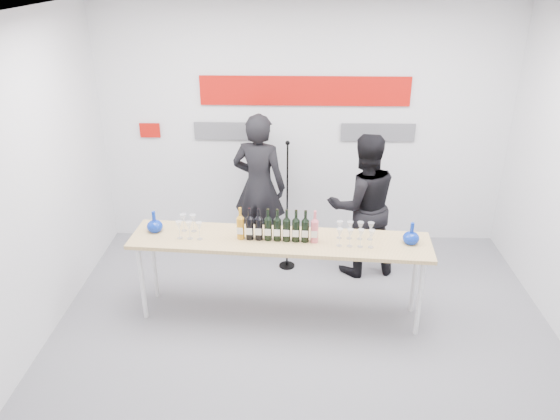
{
  "coord_description": "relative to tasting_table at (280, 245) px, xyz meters",
  "views": [
    {
      "loc": [
        -0.1,
        -4.48,
        3.39
      ],
      "look_at": [
        -0.24,
        0.34,
        1.15
      ],
      "focal_mm": 35.0,
      "sensor_mm": 36.0,
      "label": 1
    }
  ],
  "objects": [
    {
      "name": "signage",
      "position": [
        0.19,
        1.73,
        0.99
      ],
      "size": [
        3.38,
        0.02,
        0.79
      ],
      "color": "#AF0D07",
      "rests_on": "back_wall"
    },
    {
      "name": "decanter_left",
      "position": [
        -1.26,
        0.14,
        0.17
      ],
      "size": [
        0.16,
        0.16,
        0.21
      ],
      "primitive_type": null,
      "color": "#08279A",
      "rests_on": "tasting_table"
    },
    {
      "name": "glasses_left",
      "position": [
        -0.9,
        0.05,
        0.16
      ],
      "size": [
        0.26,
        0.24,
        0.18
      ],
      "color": "silver",
      "rests_on": "tasting_table"
    },
    {
      "name": "presenter_left",
      "position": [
        -0.29,
        1.32,
        0.08
      ],
      "size": [
        0.74,
        0.58,
        1.79
      ],
      "primitive_type": "imported",
      "rotation": [
        0.0,
        0.0,
        2.88
      ],
      "color": "black",
      "rests_on": "ground"
    },
    {
      "name": "glasses_right",
      "position": [
        0.73,
        -0.05,
        0.16
      ],
      "size": [
        0.37,
        0.24,
        0.18
      ],
      "color": "silver",
      "rests_on": "tasting_table"
    },
    {
      "name": "wine_bottles",
      "position": [
        -0.02,
        -0.02,
        0.23
      ],
      "size": [
        0.8,
        0.13,
        0.33
      ],
      "rotation": [
        0.0,
        0.0,
        -0.07
      ],
      "color": "#BF7F19",
      "rests_on": "tasting_table"
    },
    {
      "name": "mic_stand",
      "position": [
        0.06,
        0.96,
        -0.33
      ],
      "size": [
        0.19,
        0.19,
        1.59
      ],
      "rotation": [
        0.0,
        0.0,
        0.25
      ],
      "color": "black",
      "rests_on": "ground"
    },
    {
      "name": "ground",
      "position": [
        0.24,
        -0.24,
        -0.82
      ],
      "size": [
        5.0,
        5.0,
        0.0
      ],
      "primitive_type": "plane",
      "color": "slate",
      "rests_on": "ground"
    },
    {
      "name": "tasting_table",
      "position": [
        0.0,
        0.0,
        0.0
      ],
      "size": [
        2.98,
        0.79,
        0.88
      ],
      "rotation": [
        0.0,
        0.0,
        -0.07
      ],
      "color": "#DDBB77",
      "rests_on": "ground"
    },
    {
      "name": "decanter_right",
      "position": [
        1.27,
        -0.04,
        0.17
      ],
      "size": [
        0.16,
        0.16,
        0.21
      ],
      "primitive_type": null,
      "color": "#08279A",
      "rests_on": "tasting_table"
    },
    {
      "name": "presenter_right",
      "position": [
        0.91,
        0.91,
        0.03
      ],
      "size": [
        0.93,
        0.79,
        1.68
      ],
      "primitive_type": "imported",
      "rotation": [
        0.0,
        0.0,
        3.34
      ],
      "color": "black",
      "rests_on": "ground"
    },
    {
      "name": "back_wall",
      "position": [
        0.24,
        1.76,
        0.68
      ],
      "size": [
        5.0,
        0.04,
        3.0
      ],
      "primitive_type": "cube",
      "color": "silver",
      "rests_on": "ground"
    }
  ]
}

